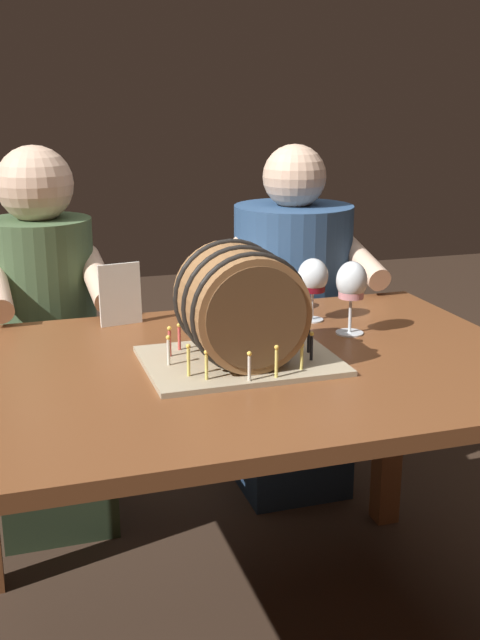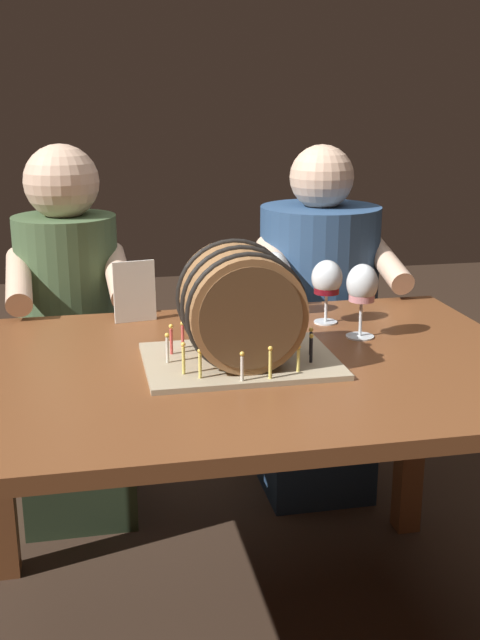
{
  "view_description": "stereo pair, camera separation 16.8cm",
  "coord_description": "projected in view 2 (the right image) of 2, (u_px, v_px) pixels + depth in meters",
  "views": [
    {
      "loc": [
        -0.5,
        -1.55,
        1.31
      ],
      "look_at": [
        -0.01,
        -0.01,
        0.83
      ],
      "focal_mm": 43.44,
      "sensor_mm": 36.0,
      "label": 1
    },
    {
      "loc": [
        -0.34,
        -1.59,
        1.31
      ],
      "look_at": [
        -0.01,
        -0.01,
        0.83
      ],
      "focal_mm": 43.44,
      "sensor_mm": 36.0,
      "label": 2
    }
  ],
  "objects": [
    {
      "name": "dining_table",
      "position": [
        244.0,
        406.0,
        1.76
      ],
      "size": [
        1.32,
        0.92,
        0.73
      ],
      "color": "brown",
      "rests_on": "ground"
    },
    {
      "name": "ground_plane",
      "position": [
        244.0,
        638.0,
        1.93
      ],
      "size": [
        8.0,
        8.0,
        0.0
      ],
      "primitive_type": "plane",
      "color": "#332319"
    },
    {
      "name": "person_seated_right",
      "position": [
        317.0,
        334.0,
        2.51
      ],
      "size": [
        0.42,
        0.49,
        1.16
      ],
      "color": "#1B2D46",
      "rests_on": "ground"
    },
    {
      "name": "person_seated_left",
      "position": [
        73.0,
        359.0,
        2.37
      ],
      "size": [
        0.36,
        0.46,
        1.17
      ],
      "color": "#2A3A24",
      "rests_on": "ground"
    },
    {
      "name": "wine_glass_white",
      "position": [
        274.0,
        272.0,
        2.05
      ],
      "size": [
        0.08,
        0.08,
        0.17
      ],
      "color": "white",
      "rests_on": "dining_table"
    },
    {
      "name": "wine_glass_amber",
      "position": [
        226.0,
        276.0,
        2.0
      ],
      "size": [
        0.07,
        0.07,
        0.19
      ],
      "color": "white",
      "rests_on": "dining_table"
    },
    {
      "name": "menu_card",
      "position": [
        134.0,
        292.0,
        2.01
      ],
      "size": [
        0.11,
        0.03,
        0.16
      ],
      "primitive_type": "cube",
      "rotation": [
        -0.04,
        0.0,
        0.16
      ],
      "color": "silver",
      "rests_on": "dining_table"
    },
    {
      "name": "wine_glass_rose",
      "position": [
        362.0,
        287.0,
        1.86
      ],
      "size": [
        0.08,
        0.08,
        0.18
      ],
      "color": "white",
      "rests_on": "dining_table"
    },
    {
      "name": "wine_glass_red",
      "position": [
        327.0,
        280.0,
        1.99
      ],
      "size": [
        0.08,
        0.08,
        0.17
      ],
      "color": "white",
      "rests_on": "dining_table"
    },
    {
      "name": "barrel_cake",
      "position": [
        240.0,
        309.0,
        1.68
      ],
      "size": [
        0.42,
        0.31,
        0.27
      ],
      "color": "tan",
      "rests_on": "dining_table"
    }
  ]
}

